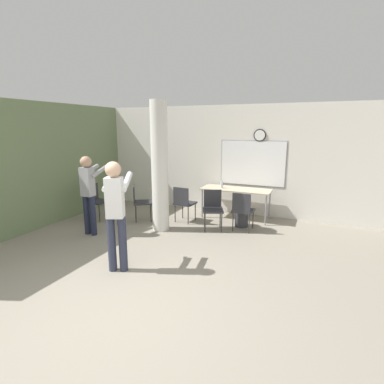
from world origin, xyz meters
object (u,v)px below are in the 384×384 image
Objects in this scene: chair_near_pillar at (140,200)px; person_watching_back at (89,189)px; chair_table_right at (243,209)px; chair_by_left_wall at (96,199)px; person_playing_front at (116,208)px; folding_table at (236,191)px; chair_table_front at (213,207)px; chair_table_left at (184,201)px; bottle_on_table at (222,184)px.

person_watching_back is (-0.43, -1.23, 0.47)m from chair_near_pillar.
chair_by_left_wall is (-3.54, -0.56, 0.00)m from chair_table_right.
person_playing_front is (-1.37, -2.59, 0.52)m from chair_table_right.
chair_table_front is (-0.26, -0.96, -0.19)m from folding_table.
person_playing_front reaches higher than chair_near_pillar.
chair_near_pillar is 1.00× the size of chair_table_front.
chair_table_left is 2.17m from person_watching_back.
chair_table_right is 2.98m from person_playing_front.
chair_near_pillar is 0.50× the size of person_playing_front.
folding_table is 2.37m from chair_near_pillar.
folding_table is 1.02m from chair_table_front.
chair_table_front is 2.92m from chair_by_left_wall.
person_watching_back is at bearing 143.98° from person_playing_front.
chair_by_left_wall is at bearing -155.91° from folding_table.
chair_table_right is (0.74, -0.79, -0.34)m from bottle_on_table.
folding_table is at bearing 36.66° from chair_table_left.
person_playing_front is at bearing -43.13° from chair_by_left_wall.
bottle_on_table is at bearing 30.64° from chair_near_pillar.
person_playing_front is (1.11, -2.35, 0.52)m from chair_near_pillar.
chair_table_left is 0.50× the size of person_playing_front.
person_watching_back reaches higher than bottle_on_table.
person_watching_back is at bearing -153.23° from chair_table_right.
person_playing_front is (0.07, -2.65, 0.52)m from chair_table_left.
bottle_on_table is 0.14× the size of person_watching_back.
bottle_on_table is at bearing 133.04° from chair_table_right.
chair_by_left_wall is at bearing -154.30° from bottle_on_table.
chair_by_left_wall is 1.20m from person_watching_back.
chair_table_left is (1.03, 0.30, 0.00)m from chair_near_pillar.
person_watching_back is (-2.91, -1.47, 0.47)m from chair_table_right.
bottle_on_table is 0.27× the size of chair_by_left_wall.
bottle_on_table is 1.13m from chair_table_right.
folding_table is 0.96m from chair_table_right.
chair_table_left is (-1.45, 0.06, 0.00)m from chair_table_right.
person_playing_front reaches higher than folding_table.
folding_table is 1.96× the size of chair_by_left_wall.
chair_table_front is 2.63m from person_playing_front.
chair_near_pillar is at bearing -149.36° from bottle_on_table.
chair_by_left_wall is 0.52× the size of person_watching_back.
chair_table_right is 1.00× the size of chair_by_left_wall.
chair_near_pillar is (-1.74, -1.03, -0.34)m from bottle_on_table.
person_watching_back is at bearing -109.41° from chair_near_pillar.
person_watching_back is 0.95× the size of person_playing_front.
person_watching_back is at bearing -148.99° from chair_table_front.
folding_table is 0.38m from bottle_on_table.
chair_table_right is at bearing 9.61° from chair_table_front.
bottle_on_table reaches higher than chair_near_pillar.
person_playing_front is (-0.72, -2.48, 0.52)m from chair_table_front.
person_playing_front is (-0.99, -3.44, 0.32)m from folding_table.
person_watching_back is at bearing -137.41° from folding_table.
chair_table_left is at bearing 16.42° from chair_near_pillar.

